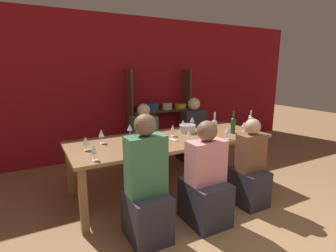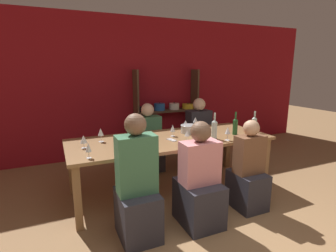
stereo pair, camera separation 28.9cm
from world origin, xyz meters
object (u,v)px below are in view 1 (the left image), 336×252
object	(u,v)px
wine_glass_white_c	(101,134)
wine_glass_red_b	(183,123)
mixing_bowl	(187,128)
wine_glass_white_b	(192,120)
wine_glass_white_d	(244,124)
wine_glass_white_f	(189,133)
wine_bottle_dark	(233,125)
wine_glass_white_e	(94,150)
dining_table	(171,143)
wine_bottle_green	(250,122)
wine_glass_red_d	(173,129)
wine_glass_red_a	(204,126)
wine_glass_empty_a	(228,130)
person_near_c	(249,173)
shelf_unit	(161,121)
wine_glass_red_c	(86,141)
cell_phone	(173,140)
person_near_b	(205,186)
person_near_a	(146,194)
person_far_a	(193,138)
wine_glass_white_a	(130,128)
wine_bottle_amber	(214,128)
wine_glass_empty_b	(202,131)
person_far_b	(144,146)

from	to	relation	value
wine_glass_white_c	wine_glass_red_b	bearing A→B (deg)	9.23
mixing_bowl	wine_glass_red_b	bearing A→B (deg)	73.24
wine_glass_white_b	wine_glass_white_d	bearing A→B (deg)	-49.09
wine_glass_white_c	wine_glass_white_f	distance (m)	1.12
wine_bottle_dark	wine_glass_white_d	xyz separation A→B (m)	(0.24, 0.02, -0.03)
wine_glass_white_b	wine_glass_white_e	xyz separation A→B (m)	(-1.79, -0.85, -0.00)
dining_table	wine_bottle_green	xyz separation A→B (m)	(1.29, -0.18, 0.20)
wine_glass_red_d	wine_glass_red_a	bearing A→B (deg)	-10.40
wine_glass_empty_a	wine_glass_red_d	bearing A→B (deg)	139.55
wine_bottle_dark	wine_glass_red_a	distance (m)	0.43
dining_table	person_near_c	bearing A→B (deg)	-50.00
dining_table	shelf_unit	bearing A→B (deg)	67.79
wine_glass_red_c	cell_phone	xyz separation A→B (m)	(1.11, -0.10, -0.10)
wine_bottle_green	wine_glass_red_a	bearing A→B (deg)	166.72
wine_bottle_dark	mixing_bowl	bearing A→B (deg)	147.36
wine_glass_empty_a	person_near_b	size ratio (longest dim) A/B	0.16
shelf_unit	cell_phone	bearing A→B (deg)	-112.09
dining_table	wine_glass_red_a	xyz separation A→B (m)	(0.55, -0.01, 0.19)
wine_glass_red_c	wine_glass_white_e	distance (m)	0.39
wine_glass_red_a	wine_glass_white_c	distance (m)	1.48
person_near_a	wine_glass_red_a	bearing A→B (deg)	32.42
wine_glass_red_d	person_far_a	world-z (taller)	person_far_a
cell_phone	wine_glass_white_c	bearing A→B (deg)	160.66
wine_glass_white_a	wine_bottle_amber	bearing A→B (deg)	-34.28
wine_glass_red_d	person_near_b	world-z (taller)	person_near_b
wine_glass_white_d	wine_glass_empty_b	bearing A→B (deg)	-173.82
shelf_unit	mixing_bowl	xyz separation A→B (m)	(-0.32, -1.53, 0.19)
wine_glass_white_a	wine_glass_white_c	bearing A→B (deg)	-156.39
mixing_bowl	cell_phone	distance (m)	0.50
wine_glass_empty_a	wine_glass_white_c	size ratio (longest dim) A/B	1.01
wine_glass_white_f	person_far_b	distance (m)	1.31
shelf_unit	person_near_b	size ratio (longest dim) A/B	1.44
dining_table	person_far_b	xyz separation A→B (m)	(-0.01, 0.92, -0.29)
wine_bottle_green	person_near_b	distance (m)	1.58
wine_bottle_dark	wine_glass_white_d	world-z (taller)	wine_bottle_dark
person_far_a	shelf_unit	bearing A→B (deg)	-70.92
wine_glass_red_b	wine_glass_white_c	size ratio (longest dim) A/B	0.76
wine_bottle_green	person_near_c	size ratio (longest dim) A/B	0.28
wine_glass_empty_a	person_near_a	world-z (taller)	person_near_a
wine_bottle_green	wine_glass_white_b	xyz separation A→B (m)	(-0.65, 0.64, -0.01)
mixing_bowl	person_near_b	distance (m)	1.20
mixing_bowl	wine_glass_red_a	bearing A→B (deg)	-45.59
mixing_bowl	person_near_a	world-z (taller)	person_near_a
wine_glass_empty_a	wine_glass_white_d	distance (m)	0.59
wine_bottle_dark	wine_glass_white_b	bearing A→B (deg)	114.50
wine_glass_red_c	person_far_a	bearing A→B (deg)	23.18
wine_glass_empty_a	wine_glass_white_a	bearing A→B (deg)	143.72
wine_glass_empty_a	cell_phone	size ratio (longest dim) A/B	1.14
wine_glass_red_d	cell_phone	bearing A→B (deg)	-118.99
wine_bottle_green	wine_glass_white_d	xyz separation A→B (m)	(-0.11, 0.02, -0.02)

